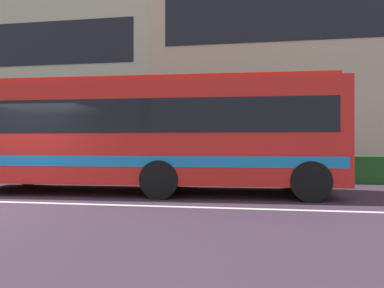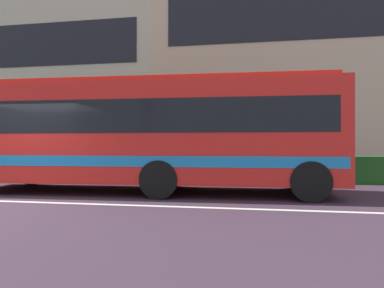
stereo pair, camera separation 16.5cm
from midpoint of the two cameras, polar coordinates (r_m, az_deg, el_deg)
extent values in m
plane|color=#3C2B39|center=(9.14, -29.84, -8.91)|extent=(160.00, 160.00, 0.00)
cube|color=silver|center=(9.14, -29.84, -8.88)|extent=(60.00, 0.16, 0.01)
cube|color=#1D521D|center=(13.61, -13.32, -3.95)|extent=(22.68, 1.10, 0.98)
cube|color=#B7B99C|center=(27.23, -24.56, 9.99)|extent=(19.03, 11.17, 12.37)
cube|color=#C3B091|center=(24.50, 27.31, 13.03)|extent=(25.63, 11.17, 13.95)
cube|color=red|center=(9.66, -8.69, 1.84)|extent=(10.94, 2.94, 2.76)
cube|color=black|center=(9.68, -8.69, 4.29)|extent=(10.29, 2.94, 0.88)
cube|color=#1B7BBF|center=(9.66, -8.69, -2.66)|extent=(10.72, 2.95, 0.28)
cube|color=red|center=(9.82, -8.68, 10.28)|extent=(10.49, 2.51, 0.12)
cylinder|color=black|center=(12.61, -27.13, -4.21)|extent=(1.01, 0.32, 1.00)
cylinder|color=black|center=(8.40, -6.36, -6.27)|extent=(1.01, 0.32, 1.00)
cylinder|color=black|center=(10.70, -3.61, -4.95)|extent=(1.01, 0.32, 1.00)
cylinder|color=black|center=(8.43, 19.64, -6.24)|extent=(1.01, 0.32, 1.00)
cylinder|color=black|center=(10.72, 16.70, -4.93)|extent=(1.01, 0.32, 1.00)
camera|label=1|loc=(0.08, -90.53, 0.00)|focal=30.19mm
camera|label=2|loc=(0.08, 89.47, 0.00)|focal=30.19mm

